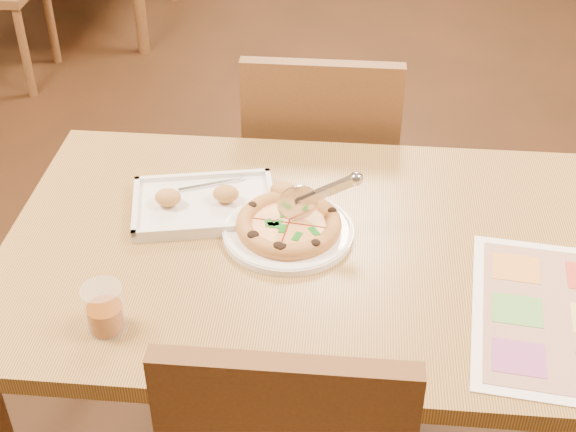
# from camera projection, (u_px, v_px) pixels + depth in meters

# --- Properties ---
(dining_table) EXTENTS (1.30, 0.85, 0.72)m
(dining_table) POSITION_uv_depth(u_px,v_px,m) (306.00, 275.00, 1.76)
(dining_table) COLOR #A38041
(dining_table) RESTS_ON ground
(chair_far) EXTENTS (0.42, 0.42, 0.47)m
(chair_far) POSITION_uv_depth(u_px,v_px,m) (321.00, 156.00, 2.28)
(chair_far) COLOR brown
(chair_far) RESTS_ON ground
(plate) EXTENTS (0.36, 0.36, 0.02)m
(plate) POSITION_uv_depth(u_px,v_px,m) (288.00, 232.00, 1.73)
(plate) COLOR white
(plate) RESTS_ON dining_table
(pizza) EXTENTS (0.23, 0.23, 0.03)m
(pizza) POSITION_uv_depth(u_px,v_px,m) (289.00, 224.00, 1.72)
(pizza) COLOR #CF9246
(pizza) RESTS_ON plate
(pizza_cutter) EXTENTS (0.17, 0.06, 0.10)m
(pizza_cutter) POSITION_uv_depth(u_px,v_px,m) (316.00, 195.00, 1.70)
(pizza_cutter) COLOR silver
(pizza_cutter) RESTS_ON pizza
(appetizer_tray) EXTENTS (0.38, 0.28, 0.06)m
(appetizer_tray) POSITION_uv_depth(u_px,v_px,m) (209.00, 204.00, 1.80)
(appetizer_tray) COLOR silver
(appetizer_tray) RESTS_ON dining_table
(glass_tumbler) EXTENTS (0.08, 0.08, 0.10)m
(glass_tumbler) POSITION_uv_depth(u_px,v_px,m) (105.00, 311.00, 1.48)
(glass_tumbler) COLOR #7F3C09
(glass_tumbler) RESTS_ON dining_table
(menu) EXTENTS (0.37, 0.48, 0.00)m
(menu) POSITION_uv_depth(u_px,v_px,m) (557.00, 316.00, 1.53)
(menu) COLOR white
(menu) RESTS_ON dining_table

